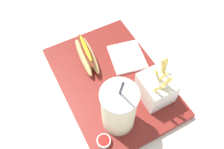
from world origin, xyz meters
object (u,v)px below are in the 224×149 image
at_px(fries_basket, 156,88).
at_px(ketchup_cup_1, 104,141).
at_px(hot_dog_1, 87,55).
at_px(napkin_stack, 127,57).
at_px(soda_cup, 119,109).

relative_size(fries_basket, ketchup_cup_1, 3.97).
distance_m(fries_basket, ketchup_cup_1, 0.22).
bearing_deg(fries_basket, hot_dog_1, -150.97).
bearing_deg(ketchup_cup_1, napkin_stack, 137.48).
bearing_deg(hot_dog_1, fries_basket, 29.03).
height_order(soda_cup, hot_dog_1, soda_cup).
distance_m(fries_basket, napkin_stack, 0.17).
height_order(fries_basket, hot_dog_1, fries_basket).
distance_m(hot_dog_1, napkin_stack, 0.14).
bearing_deg(fries_basket, ketchup_cup_1, -74.39).
relative_size(soda_cup, napkin_stack, 1.90).
height_order(fries_basket, napkin_stack, fries_basket).
bearing_deg(ketchup_cup_1, fries_basket, 105.61).
distance_m(soda_cup, ketchup_cup_1, 0.10).
distance_m(hot_dog_1, ketchup_cup_1, 0.29).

